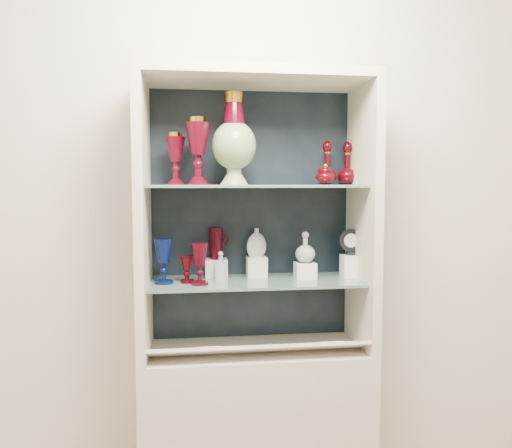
{
  "coord_description": "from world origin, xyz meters",
  "views": [
    {
      "loc": [
        -0.28,
        -0.61,
        1.47
      ],
      "look_at": [
        0.0,
        1.53,
        1.3
      ],
      "focal_mm": 35.0,
      "sensor_mm": 36.0,
      "label": 1
    }
  ],
  "objects": [
    {
      "name": "wall_back",
      "position": [
        0.0,
        1.75,
        1.4
      ],
      "size": [
        3.5,
        0.02,
        2.8
      ],
      "primitive_type": "cube",
      "color": "beige",
      "rests_on": "ground"
    },
    {
      "name": "cabinet_base",
      "position": [
        0.0,
        1.53,
        0.38
      ],
      "size": [
        1.0,
        0.4,
        0.75
      ],
      "primitive_type": "cube",
      "color": "beige",
      "rests_on": "ground"
    },
    {
      "name": "cabinet_back_panel",
      "position": [
        0.0,
        1.72,
        1.32
      ],
      "size": [
        0.98,
        0.02,
        1.15
      ],
      "primitive_type": "cube",
      "color": "black",
      "rests_on": "cabinet_base"
    },
    {
      "name": "cabinet_side_left",
      "position": [
        -0.48,
        1.53,
        1.32
      ],
      "size": [
        0.04,
        0.4,
        1.15
      ],
      "primitive_type": "cube",
      "color": "beige",
      "rests_on": "cabinet_base"
    },
    {
      "name": "cabinet_side_right",
      "position": [
        0.48,
        1.53,
        1.32
      ],
      "size": [
        0.04,
        0.4,
        1.15
      ],
      "primitive_type": "cube",
      "color": "beige",
      "rests_on": "cabinet_base"
    },
    {
      "name": "cabinet_top_cap",
      "position": [
        0.0,
        1.53,
        1.92
      ],
      "size": [
        1.0,
        0.4,
        0.04
      ],
      "primitive_type": "cube",
      "color": "beige",
      "rests_on": "cabinet_side_left"
    },
    {
      "name": "shelf_lower",
      "position": [
        0.0,
        1.55,
        1.04
      ],
      "size": [
        0.92,
        0.34,
        0.01
      ],
      "primitive_type": "cube",
      "color": "slate",
      "rests_on": "cabinet_side_left"
    },
    {
      "name": "shelf_upper",
      "position": [
        0.0,
        1.55,
        1.46
      ],
      "size": [
        0.92,
        0.34,
        0.01
      ],
      "primitive_type": "cube",
      "color": "slate",
      "rests_on": "cabinet_side_left"
    },
    {
      "name": "label_ledge",
      "position": [
        0.0,
        1.42,
        0.78
      ],
      "size": [
        0.92,
        0.17,
        0.09
      ],
      "primitive_type": "cube",
      "rotation": [
        -0.44,
        0.0,
        0.0
      ],
      "color": "beige",
      "rests_on": "cabinet_base"
    },
    {
      "name": "label_card_0",
      "position": [
        0.3,
        1.42,
        0.8
      ],
      "size": [
        0.1,
        0.06,
        0.03
      ],
      "primitive_type": "cube",
      "rotation": [
        -0.44,
        0.0,
        0.0
      ],
      "color": "white",
      "rests_on": "label_ledge"
    },
    {
      "name": "label_card_1",
      "position": [
        -0.21,
        1.42,
        0.8
      ],
      "size": [
        0.1,
        0.06,
        0.03
      ],
      "primitive_type": "cube",
      "rotation": [
        -0.44,
        0.0,
        0.0
      ],
      "color": "white",
      "rests_on": "label_ledge"
    },
    {
      "name": "pedestal_lamp_left",
      "position": [
        -0.25,
        1.51,
        1.61
      ],
      "size": [
        0.13,
        0.13,
        0.28
      ],
      "primitive_type": null,
      "rotation": [
        0.0,
        0.0,
        0.28
      ],
      "color": "#450310",
      "rests_on": "shelf_upper"
    },
    {
      "name": "pedestal_lamp_right",
      "position": [
        -0.34,
        1.56,
        1.58
      ],
      "size": [
        0.1,
        0.1,
        0.22
      ],
      "primitive_type": null,
      "rotation": [
        0.0,
        0.0,
        0.25
      ],
      "color": "#450310",
      "rests_on": "shelf_upper"
    },
    {
      "name": "enamel_urn",
      "position": [
        -0.1,
        1.5,
        1.66
      ],
      "size": [
        0.23,
        0.23,
        0.38
      ],
      "primitive_type": null,
      "rotation": [
        0.0,
        0.0,
        -0.29
      ],
      "color": "#084922",
      "rests_on": "shelf_upper"
    },
    {
      "name": "ruby_decanter_a",
      "position": [
        0.34,
        1.63,
        1.58
      ],
      "size": [
        0.1,
        0.1,
        0.22
      ],
      "primitive_type": null,
      "rotation": [
        0.0,
        0.0,
        0.12
      ],
      "color": "#430207",
      "rests_on": "shelf_upper"
    },
    {
      "name": "ruby_decanter_b",
      "position": [
        0.44,
        1.64,
        1.58
      ],
      "size": [
        0.12,
        0.12,
        0.21
      ],
      "primitive_type": null,
      "rotation": [
        0.0,
        0.0,
        -0.36
      ],
      "color": "#430207",
      "rests_on": "shelf_upper"
    },
    {
      "name": "lidded_bowl",
      "position": [
        0.31,
        1.54,
        1.52
      ],
      "size": [
        0.11,
        0.11,
        0.1
      ],
      "primitive_type": null,
      "rotation": [
        0.0,
        0.0,
        -0.36
      ],
      "color": "#430207",
      "rests_on": "shelf_upper"
    },
    {
      "name": "cobalt_goblet",
      "position": [
        -0.4,
        1.53,
        1.15
      ],
      "size": [
        0.1,
        0.1,
        0.19
      ],
      "primitive_type": null,
      "rotation": [
        0.0,
        0.0,
        0.35
      ],
      "color": "#061244",
      "rests_on": "shelf_lower"
    },
    {
      "name": "ruby_goblet_tall",
      "position": [
        -0.24,
        1.48,
        1.14
      ],
      "size": [
        0.09,
        0.09,
        0.18
      ],
      "primitive_type": null,
      "rotation": [
        0.0,
        0.0,
        0.21
      ],
      "color": "#450310",
      "rests_on": "shelf_lower"
    },
    {
      "name": "ruby_goblet_small",
      "position": [
        -0.3,
        1.53,
        1.11
      ],
      "size": [
        0.08,
        0.08,
        0.12
      ],
      "primitive_type": null,
      "rotation": [
        0.0,
        0.0,
        0.38
      ],
      "color": "#430207",
      "rests_on": "shelf_lower"
    },
    {
      "name": "riser_ruby_pitcher",
      "position": [
        -0.17,
        1.66,
        1.09
      ],
      "size": [
        0.1,
        0.1,
        0.08
      ],
      "primitive_type": "cube",
      "color": "silver",
      "rests_on": "shelf_lower"
    },
    {
      "name": "ruby_pitcher",
      "position": [
        -0.17,
        1.66,
        1.2
      ],
      "size": [
        0.12,
        0.08,
        0.15
      ],
      "primitive_type": null,
      "rotation": [
        0.0,
        0.0,
        0.13
      ],
      "color": "#450310",
      "rests_on": "riser_ruby_pitcher"
    },
    {
      "name": "clear_square_bottle",
      "position": [
        -0.15,
        1.58,
        1.11
      ],
      "size": [
        0.05,
        0.05,
        0.13
      ],
      "primitive_type": null,
      "rotation": [
        0.0,
        0.0,
        -0.18
      ],
      "color": "#99A4B4",
      "rests_on": "shelf_lower"
    },
    {
      "name": "riser_flat_flask",
      "position": [
        0.02,
        1.64,
        1.09
      ],
      "size": [
        0.09,
        0.09,
        0.09
      ],
      "primitive_type": "cube",
      "color": "silver",
      "rests_on": "shelf_lower"
    },
    {
      "name": "flat_flask",
      "position": [
        0.02,
        1.64,
        1.21
      ],
      "size": [
        0.11,
        0.07,
        0.14
      ],
      "primitive_type": null,
      "rotation": [
        0.0,
        0.0,
        0.33
      ],
      "color": "#B0B8C3",
      "rests_on": "riser_flat_flask"
    },
    {
      "name": "riser_clear_round_decanter",
      "position": [
        0.23,
        1.57,
        1.08
      ],
      "size": [
        0.09,
        0.09,
        0.07
      ],
      "primitive_type": "cube",
      "color": "silver",
      "rests_on": "shelf_lower"
    },
    {
      "name": "clear_round_decanter",
      "position": [
        0.23,
        1.57,
        1.19
      ],
      "size": [
        0.1,
        0.1,
        0.13
      ],
      "primitive_type": null,
      "rotation": [
        0.0,
        0.0,
        0.15
      ],
      "color": "#99A4B4",
      "rests_on": "riser_clear_round_decanter"
    },
    {
      "name": "riser_cameo_medallion",
      "position": [
        0.44,
        1.57,
        1.1
      ],
      "size": [
        0.08,
        0.08,
        0.1
      ],
      "primitive_type": "cube",
      "color": "silver",
      "rests_on": "shelf_lower"
    },
    {
      "name": "cameo_medallion",
      "position": [
        0.44,
        1.57,
        1.21
      ],
      "size": [
        0.11,
        0.05,
        0.12
      ],
      "primitive_type": null,
      "rotation": [
        0.0,
        0.0,
        -0.1
      ],
      "color": "black",
      "rests_on": "riser_cameo_medallion"
    }
  ]
}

